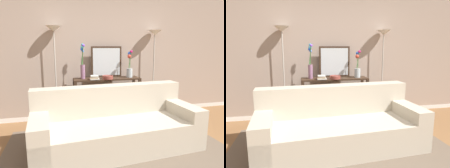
% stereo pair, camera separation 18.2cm
% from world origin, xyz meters
% --- Properties ---
extents(back_wall, '(12.00, 0.15, 2.95)m').
position_xyz_m(back_wall, '(0.00, 2.39, 1.47)').
color(back_wall, white).
rests_on(back_wall, ground).
extents(area_rug, '(3.19, 2.14, 0.01)m').
position_xyz_m(area_rug, '(-0.18, 0.71, 0.01)').
color(area_rug, brown).
rests_on(area_rug, ground).
extents(couch, '(2.41, 1.12, 0.88)m').
position_xyz_m(couch, '(-0.19, 0.87, 0.31)').
color(couch, '#BCB29E').
rests_on(couch, ground).
extents(console_table, '(1.31, 0.39, 0.86)m').
position_xyz_m(console_table, '(-0.05, 2.04, 0.59)').
color(console_table, '#382619').
rests_on(console_table, ground).
extents(floor_lamp_left, '(0.28, 0.28, 1.85)m').
position_xyz_m(floor_lamp_left, '(-1.03, 2.15, 1.45)').
color(floor_lamp_left, '#B7B2A8').
rests_on(floor_lamp_left, ground).
extents(floor_lamp_right, '(0.28, 0.28, 1.81)m').
position_xyz_m(floor_lamp_right, '(1.01, 2.15, 1.42)').
color(floor_lamp_right, '#B7B2A8').
rests_on(floor_lamp_right, ground).
extents(wall_mirror, '(0.63, 0.02, 0.62)m').
position_xyz_m(wall_mirror, '(-0.02, 2.20, 1.17)').
color(wall_mirror, '#382619').
rests_on(wall_mirror, console_table).
extents(vase_tall_flowers, '(0.10, 0.11, 0.67)m').
position_xyz_m(vase_tall_flowers, '(-0.52, 2.07, 1.14)').
color(vase_tall_flowers, gray).
rests_on(vase_tall_flowers, console_table).
extents(vase_short_flowers, '(0.12, 0.14, 0.54)m').
position_xyz_m(vase_short_flowers, '(0.42, 2.04, 1.06)').
color(vase_short_flowers, silver).
rests_on(vase_short_flowers, console_table).
extents(fruit_bowl, '(0.21, 0.21, 0.07)m').
position_xyz_m(fruit_bowl, '(-0.06, 1.91, 0.89)').
color(fruit_bowl, brown).
rests_on(fruit_bowl, console_table).
extents(book_stack, '(0.18, 0.17, 0.08)m').
position_xyz_m(book_stack, '(-0.32, 1.91, 0.90)').
color(book_stack, silver).
rests_on(book_stack, console_table).
extents(book_row_under_console, '(0.34, 0.17, 0.12)m').
position_xyz_m(book_row_under_console, '(-0.42, 2.04, 0.06)').
color(book_row_under_console, silver).
rests_on(book_row_under_console, ground).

